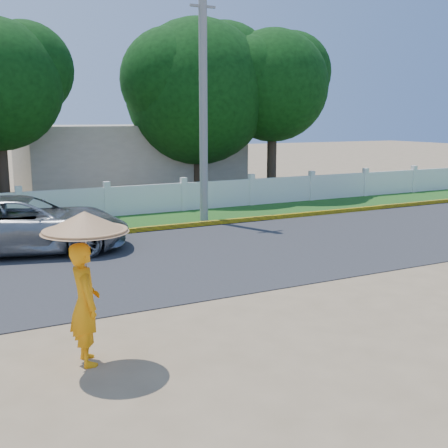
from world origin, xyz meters
The scene contains 10 objects.
ground centered at (0.00, 0.00, 0.00)m, with size 120.00×120.00×0.00m, color #9E8460.
road centered at (0.00, 4.50, 0.01)m, with size 60.00×7.00×0.02m, color #38383A.
grass_verge centered at (0.00, 9.75, 0.01)m, with size 60.00×3.50×0.03m, color #2D601E.
curb centered at (0.00, 8.05, 0.08)m, with size 40.00×0.18×0.16m, color yellow.
fence centered at (0.00, 11.20, 0.55)m, with size 40.00×0.10×1.10m, color silver.
building_near centered at (3.00, 18.00, 1.60)m, with size 10.00×6.00×3.20m, color #B7AD99.
utility_pole centered at (2.76, 8.87, 3.95)m, with size 0.28×0.28×7.91m, color gray.
vehicle centered at (-3.41, 6.94, 0.76)m, with size 2.51×5.44×1.51m, color gray.
monk_with_parasol centered at (-3.64, -0.72, 1.47)m, with size 1.24×1.24×2.25m.
tree_row centered at (-2.48, 14.35, 4.87)m, with size 26.46×7.41×8.78m.
Camera 1 is at (-5.42, -8.51, 3.54)m, focal length 45.00 mm.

